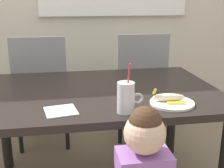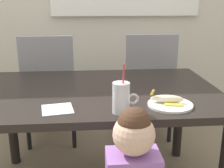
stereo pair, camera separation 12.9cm
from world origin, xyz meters
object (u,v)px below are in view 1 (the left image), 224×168
at_px(dining_chair_left, 42,86).
at_px(milk_cup, 126,99).
at_px(dining_chair_right, 139,80).
at_px(paper_napkin, 61,111).
at_px(snack_plate, 172,103).
at_px(peeled_banana, 169,98).
at_px(dining_table, 98,103).

xyz_separation_m(dining_chair_left, milk_cup, (0.48, -1.08, 0.24)).
bearing_deg(dining_chair_right, paper_napkin, 57.11).
xyz_separation_m(milk_cup, snack_plate, (0.26, 0.07, -0.06)).
height_order(dining_chair_left, peeled_banana, dining_chair_left).
bearing_deg(paper_napkin, dining_chair_left, 99.39).
xyz_separation_m(peeled_banana, paper_napkin, (-0.56, -0.02, -0.03)).
relative_size(dining_table, dining_chair_right, 1.51).
bearing_deg(snack_plate, dining_chair_left, 126.28).
height_order(milk_cup, paper_napkin, milk_cup).
distance_m(dining_table, dining_chair_right, 0.87).
height_order(dining_table, dining_chair_right, dining_chair_right).
bearing_deg(milk_cup, dining_chair_left, 113.95).
relative_size(dining_table, paper_napkin, 9.66).
distance_m(dining_chair_left, snack_plate, 1.26).
distance_m(dining_chair_left, dining_chair_right, 0.84).
xyz_separation_m(dining_chair_left, peeled_banana, (0.73, -0.99, 0.20)).
bearing_deg(paper_napkin, dining_chair_right, 57.11).
bearing_deg(dining_chair_right, milk_cup, 71.84).
bearing_deg(dining_chair_left, dining_chair_right, -177.85).
relative_size(dining_chair_right, paper_napkin, 6.40).
distance_m(milk_cup, snack_plate, 0.28).
xyz_separation_m(snack_plate, peeled_banana, (-0.01, 0.01, 0.03)).
bearing_deg(milk_cup, paper_napkin, 168.15).
bearing_deg(peeled_banana, dining_table, 139.38).
xyz_separation_m(dining_table, paper_napkin, (-0.22, -0.31, 0.09)).
bearing_deg(dining_table, paper_napkin, -124.89).
bearing_deg(snack_plate, peeled_banana, 133.05).
bearing_deg(paper_napkin, milk_cup, -11.85).
distance_m(milk_cup, paper_napkin, 0.32).
bearing_deg(dining_chair_right, peeled_banana, 83.61).
relative_size(dining_table, peeled_banana, 8.28).
relative_size(dining_chair_right, snack_plate, 4.17).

